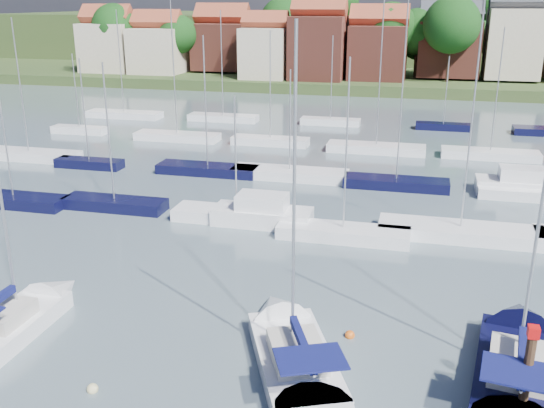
# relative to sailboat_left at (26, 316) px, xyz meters

# --- Properties ---
(ground) EXTENTS (260.00, 260.00, 0.00)m
(ground) POSITION_rel_sailboat_left_xyz_m (13.09, 36.22, -0.36)
(ground) COLOR #3F4F56
(ground) RESTS_ON ground
(sailboat_left) EXTENTS (2.59, 9.75, 13.33)m
(sailboat_left) POSITION_rel_sailboat_left_xyz_m (0.00, 0.00, 0.00)
(sailboat_left) COLOR white
(sailboat_left) RESTS_ON ground
(sailboat_centre) EXTENTS (7.43, 11.90, 15.81)m
(sailboat_centre) POSITION_rel_sailboat_left_xyz_m (13.11, 0.58, -0.01)
(sailboat_centre) COLOR white
(sailboat_centre) RESTS_ON ground
(sailboat_navy) EXTENTS (5.09, 12.89, 17.33)m
(sailboat_navy) POSITION_rel_sailboat_left_xyz_m (23.11, 2.22, -0.01)
(sailboat_navy) COLOR black
(sailboat_navy) RESTS_ON ground
(timber_piling) EXTENTS (0.40, 0.40, 6.19)m
(timber_piling) POSITION_rel_sailboat_left_xyz_m (22.73, -1.80, 0.58)
(timber_piling) COLOR #4C331E
(timber_piling) RESTS_ON ground
(buoy_c) EXTENTS (0.47, 0.47, 0.47)m
(buoy_c) POSITION_rel_sailboat_left_xyz_m (5.99, -4.24, -0.36)
(buoy_c) COLOR beige
(buoy_c) RESTS_ON ground
(buoy_e) EXTENTS (0.47, 0.47, 0.47)m
(buoy_e) POSITION_rel_sailboat_left_xyz_m (15.68, 2.47, -0.36)
(buoy_e) COLOR #D85914
(buoy_e) RESTS_ON ground
(marina_field) EXTENTS (79.62, 41.41, 15.93)m
(marina_field) POSITION_rel_sailboat_left_xyz_m (15.00, 31.37, 0.07)
(marina_field) COLOR white
(marina_field) RESTS_ON ground
(far_shore_town) EXTENTS (212.46, 90.00, 22.27)m
(far_shore_town) POSITION_rel_sailboat_left_xyz_m (15.32, 128.89, 4.24)
(far_shore_town) COLOR #3F4B25
(far_shore_town) RESTS_ON ground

